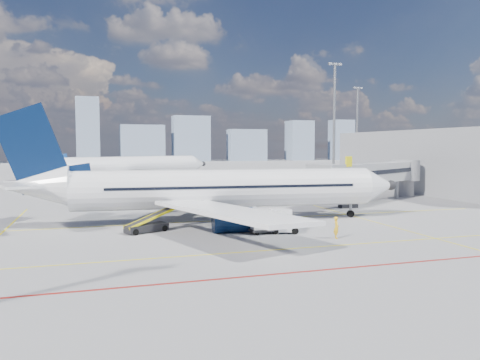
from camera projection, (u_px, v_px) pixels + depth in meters
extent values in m
plane|color=gray|center=(248.00, 235.00, 39.37)|extent=(420.00, 420.00, 0.00)
cube|color=yellow|center=(223.00, 220.00, 46.98)|extent=(60.00, 0.18, 0.01)
cube|color=yellow|center=(274.00, 250.00, 33.65)|extent=(80.00, 0.15, 0.01)
cube|color=yellow|center=(378.00, 223.00, 45.43)|extent=(0.15, 28.00, 0.01)
cube|color=yellow|center=(4.00, 231.00, 41.04)|extent=(0.15, 30.00, 0.01)
cube|color=maroon|center=(311.00, 271.00, 27.94)|extent=(90.00, 0.25, 0.01)
cube|color=gray|center=(371.00, 173.00, 61.07)|extent=(20.84, 13.93, 2.60)
cube|color=black|center=(371.00, 172.00, 61.05)|extent=(20.52, 13.82, 0.55)
cube|color=gray|center=(326.00, 178.00, 52.85)|extent=(4.49, 4.56, 3.00)
cube|color=black|center=(348.00, 205.00, 56.58)|extent=(2.20, 1.00, 0.70)
cylinder|color=slate|center=(348.00, 194.00, 56.48)|extent=(0.56, 0.56, 2.70)
cylinder|color=slate|center=(396.00, 185.00, 66.88)|extent=(0.60, 0.60, 3.90)
cylinder|color=gray|center=(406.00, 170.00, 69.53)|extent=(4.00, 4.00, 3.00)
cylinder|color=gray|center=(405.00, 183.00, 69.68)|extent=(2.40, 2.40, 3.90)
cube|color=yellow|center=(349.00, 162.00, 53.36)|extent=(1.26, 0.82, 1.20)
cube|color=gray|center=(432.00, 161.00, 75.64)|extent=(10.00, 42.00, 10.00)
cube|color=black|center=(407.00, 162.00, 74.21)|extent=(0.25, 40.00, 4.50)
cylinder|color=slate|center=(334.00, 123.00, 102.11)|extent=(0.56, 0.56, 25.00)
cube|color=slate|center=(335.00, 64.00, 101.19)|extent=(3.20, 0.40, 0.50)
cube|color=silver|center=(331.00, 64.00, 100.60)|extent=(0.60, 0.15, 0.35)
cube|color=silver|center=(336.00, 64.00, 100.95)|extent=(0.60, 0.15, 0.35)
cube|color=silver|center=(340.00, 64.00, 101.31)|extent=(0.60, 0.15, 0.35)
cylinder|color=slate|center=(357.00, 130.00, 143.46)|extent=(0.56, 0.56, 25.00)
cube|color=slate|center=(358.00, 88.00, 142.53)|extent=(3.20, 0.40, 0.50)
cube|color=silver|center=(355.00, 88.00, 141.94)|extent=(0.60, 0.15, 0.35)
cube|color=silver|center=(358.00, 88.00, 142.30)|extent=(0.60, 0.15, 0.35)
cube|color=silver|center=(362.00, 88.00, 142.65)|extent=(0.60, 0.15, 0.35)
cube|color=gray|center=(30.00, 138.00, 207.76)|extent=(10.03, 10.68, 22.39)
cube|color=gray|center=(88.00, 130.00, 214.82)|extent=(10.18, 13.79, 29.57)
cube|color=gray|center=(142.00, 143.00, 222.53)|extent=(20.42, 10.32, 17.46)
cube|color=gray|center=(191.00, 139.00, 229.36)|extent=(17.77, 9.34, 22.14)
cube|color=gray|center=(247.00, 145.00, 238.16)|extent=(19.24, 8.46, 15.90)
cube|color=gray|center=(299.00, 141.00, 246.68)|extent=(12.46, 10.54, 20.71)
cube|color=gray|center=(341.00, 140.00, 254.01)|extent=(11.39, 9.17, 21.52)
cylinder|color=silver|center=(227.00, 188.00, 46.01)|extent=(29.56, 6.46, 3.81)
cone|color=silver|center=(379.00, 185.00, 49.45)|extent=(3.85, 4.12, 3.81)
sphere|color=black|center=(391.00, 185.00, 49.74)|extent=(1.17, 1.17, 1.08)
cone|color=silver|center=(33.00, 186.00, 42.24)|extent=(6.58, 4.37, 3.81)
cube|color=black|center=(368.00, 181.00, 49.14)|extent=(1.59, 1.59, 0.44)
cube|color=silver|center=(201.00, 191.00, 54.36)|extent=(12.32, 16.57, 0.56)
cube|color=silver|center=(229.00, 212.00, 37.19)|extent=(10.02, 16.92, 0.56)
cylinder|color=#071838|center=(213.00, 204.00, 51.60)|extent=(3.71, 2.56, 2.25)
cylinder|color=#071838|center=(233.00, 220.00, 40.54)|extent=(3.71, 2.56, 2.25)
cylinder|color=silver|center=(230.00, 204.00, 51.99)|extent=(0.55, 2.33, 2.31)
cylinder|color=silver|center=(254.00, 220.00, 40.93)|extent=(0.55, 2.33, 2.31)
cube|color=#071838|center=(32.00, 149.00, 41.99)|extent=(6.70, 0.92, 8.34)
cube|color=#071838|center=(60.00, 175.00, 42.66)|extent=(5.52, 0.79, 2.10)
cube|color=silver|center=(36.00, 180.00, 45.18)|extent=(5.11, 6.21, 0.22)
cube|color=silver|center=(20.00, 185.00, 39.08)|extent=(4.39, 6.09, 0.22)
cylinder|color=slate|center=(351.00, 209.00, 48.95)|extent=(0.30, 0.30, 1.80)
cylinder|color=black|center=(351.00, 214.00, 48.98)|extent=(0.78, 0.35, 0.76)
cylinder|color=slate|center=(213.00, 210.00, 48.46)|extent=(0.35, 0.35, 1.60)
cylinder|color=black|center=(213.00, 213.00, 48.48)|extent=(1.05, 0.74, 1.00)
cylinder|color=slate|center=(221.00, 218.00, 43.50)|extent=(0.35, 0.35, 1.60)
cylinder|color=black|center=(221.00, 221.00, 43.53)|extent=(1.05, 0.74, 1.00)
cube|color=black|center=(228.00, 184.00, 47.93)|extent=(23.97, 2.28, 0.25)
cube|color=black|center=(235.00, 187.00, 44.25)|extent=(23.97, 2.28, 0.25)
cylinder|color=silver|center=(131.00, 166.00, 97.87)|extent=(29.98, 16.39, 4.04)
cone|color=silver|center=(198.00, 164.00, 109.36)|extent=(5.05, 5.21, 4.04)
sphere|color=black|center=(203.00, 164.00, 110.31)|extent=(1.50, 1.50, 1.14)
cone|color=silver|center=(38.00, 166.00, 85.39)|extent=(7.69, 6.39, 4.04)
cube|color=black|center=(194.00, 162.00, 108.43)|extent=(2.05, 2.05, 0.47)
cube|color=silver|center=(105.00, 170.00, 103.89)|extent=(5.44, 17.09, 0.60)
cube|color=silver|center=(148.00, 173.00, 89.97)|extent=(16.32, 15.41, 0.60)
cylinder|color=#071838|center=(116.00, 176.00, 102.19)|extent=(4.37, 3.70, 2.38)
cylinder|color=#071838|center=(144.00, 179.00, 93.22)|extent=(4.37, 3.70, 2.38)
cylinder|color=silver|center=(124.00, 176.00, 103.49)|extent=(1.33, 2.38, 2.44)
cylinder|color=silver|center=(152.00, 179.00, 94.52)|extent=(1.33, 2.38, 2.44)
cube|color=navy|center=(38.00, 146.00, 85.13)|extent=(6.61, 3.20, 8.82)
cube|color=navy|center=(52.00, 160.00, 86.95)|extent=(5.45, 2.67, 2.23)
cube|color=silver|center=(30.00, 163.00, 87.56)|extent=(3.32, 5.91, 0.23)
cube|color=silver|center=(42.00, 164.00, 82.62)|extent=(6.33, 6.25, 0.23)
cylinder|color=black|center=(121.00, 179.00, 99.40)|extent=(1.18, 1.00, 1.00)
cylinder|color=black|center=(133.00, 180.00, 95.38)|extent=(1.18, 1.00, 1.00)
cylinder|color=black|center=(186.00, 177.00, 107.31)|extent=(0.81, 0.57, 0.76)
cube|color=silver|center=(284.00, 226.00, 40.14)|extent=(2.61, 1.89, 0.85)
cube|color=silver|center=(279.00, 219.00, 40.09)|extent=(1.37, 1.48, 0.64)
cube|color=black|center=(279.00, 216.00, 40.08)|extent=(1.25, 1.40, 0.37)
cylinder|color=black|center=(275.00, 231.00, 39.57)|extent=(0.64, 0.39, 0.60)
cylinder|color=black|center=(274.00, 228.00, 40.74)|extent=(0.64, 0.39, 0.60)
cylinder|color=black|center=(295.00, 231.00, 39.59)|extent=(0.64, 0.39, 0.60)
cylinder|color=black|center=(293.00, 228.00, 40.76)|extent=(0.64, 0.39, 0.60)
cube|color=black|center=(270.00, 229.00, 40.21)|extent=(3.71, 1.68, 0.19)
cube|color=silver|center=(260.00, 219.00, 39.86)|extent=(1.61, 1.56, 1.59)
cube|color=silver|center=(280.00, 218.00, 40.43)|extent=(1.61, 1.56, 1.59)
cylinder|color=black|center=(257.00, 233.00, 39.10)|extent=(0.33, 0.15, 0.33)
cylinder|color=black|center=(252.00, 230.00, 40.47)|extent=(0.33, 0.15, 0.33)
cylinder|color=black|center=(289.00, 232.00, 39.98)|extent=(0.33, 0.15, 0.33)
cylinder|color=black|center=(282.00, 229.00, 41.35)|extent=(0.33, 0.15, 0.33)
cube|color=black|center=(147.00, 228.00, 40.52)|extent=(3.95, 2.76, 0.62)
cube|color=black|center=(154.00, 216.00, 40.93)|extent=(5.23, 3.02, 1.64)
cube|color=yellow|center=(151.00, 216.00, 41.29)|extent=(4.91, 2.28, 1.71)
cube|color=yellow|center=(157.00, 217.00, 40.56)|extent=(4.91, 2.28, 1.71)
cylinder|color=black|center=(135.00, 232.00, 39.12)|extent=(0.57, 0.42, 0.53)
cylinder|color=black|center=(128.00, 230.00, 40.05)|extent=(0.57, 0.42, 0.53)
cylinder|color=black|center=(164.00, 228.00, 41.01)|extent=(0.57, 0.42, 0.53)
cylinder|color=black|center=(157.00, 226.00, 41.94)|extent=(0.57, 0.42, 0.53)
imported|color=yellow|center=(336.00, 228.00, 37.75)|extent=(0.60, 0.75, 1.78)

